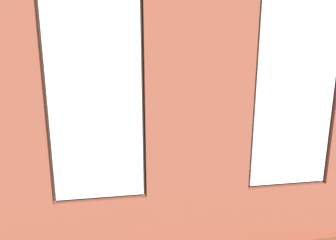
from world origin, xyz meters
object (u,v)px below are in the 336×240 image
couch_by_window (121,200)px  potted_plant_between_couches (223,176)px  cup_ceramic (161,134)px  media_console (23,155)px  candle_jar (177,137)px  potted_plant_by_left_couch (237,133)px  table_plant_small (189,129)px  potted_plant_near_tv (43,156)px  potted_plant_mid_room_small (201,130)px  remote_gray (171,137)px  remote_black (149,140)px  coffee_table (171,140)px  potted_plant_foreground_right (58,112)px  couch_left (286,152)px  potted_plant_corner_near_left (237,98)px  tv_flatscreen (19,118)px

couch_by_window → potted_plant_between_couches: size_ratio=1.70×
cup_ceramic → media_console: bearing=6.9°
candle_jar → potted_plant_by_left_couch: bearing=-159.0°
table_plant_small → media_console: size_ratio=0.24×
cup_ceramic → potted_plant_between_couches: (-0.51, 2.36, 0.07)m
potted_plant_near_tv → potted_plant_mid_room_small: bearing=-149.5°
remote_gray → potted_plant_near_tv: (2.20, 1.11, 0.14)m
candle_jar → remote_black: bearing=0.0°
coffee_table → potted_plant_near_tv: bearing=26.8°
potted_plant_near_tv → coffee_table: bearing=-153.2°
media_console → candle_jar: bearing=-178.1°
remote_gray → potted_plant_foreground_right: 3.09m
remote_black → couch_left: bearing=-176.8°
couch_by_window → potted_plant_by_left_couch: (-2.61, -2.75, -0.02)m
potted_plant_corner_near_left → tv_flatscreen: bearing=23.8°
remote_black → potted_plant_corner_near_left: size_ratio=0.12×
media_console → potted_plant_mid_room_small: 3.65m
couch_by_window → tv_flatscreen: tv_flatscreen is taller
coffee_table → potted_plant_corner_near_left: (-2.12, -1.93, 0.44)m
remote_gray → media_console: 2.76m
media_console → potted_plant_between_couches: size_ratio=0.83×
potted_plant_corner_near_left → potted_plant_mid_room_small: 1.89m
candle_jar → potted_plant_near_tv: potted_plant_near_tv is taller
potted_plant_near_tv → table_plant_small: bearing=-154.3°
candle_jar → potted_plant_near_tv: (2.31, 0.99, 0.10)m
couch_by_window → potted_plant_between_couches: (-1.37, -0.05, 0.21)m
table_plant_small → tv_flatscreen: tv_flatscreen is taller
coffee_table → potted_plant_between_couches: bearing=98.2°
couch_left → potted_plant_mid_room_small: 1.98m
couch_left → potted_plant_mid_room_small: (1.17, -1.60, 0.03)m
potted_plant_corner_near_left → candle_jar: bearing=45.6°
couch_by_window → table_plant_small: couch_by_window is taller
tv_flatscreen → potted_plant_by_left_couch: 4.41m
cup_ceramic → potted_plant_between_couches: bearing=102.1°
coffee_table → potted_plant_corner_near_left: potted_plant_corner_near_left is taller
potted_plant_between_couches → potted_plant_foreground_right: bearing=-56.2°
candle_jar → media_console: 2.86m
coffee_table → remote_black: (0.44, 0.12, 0.06)m
remote_black → tv_flatscreen: (2.31, 0.09, 0.55)m
couch_left → remote_black: (2.40, -0.83, 0.09)m
remote_black → potted_plant_near_tv: potted_plant_near_tv is taller
couch_left → candle_jar: size_ratio=20.55×
potted_plant_near_tv → candle_jar: bearing=-156.8°
potted_plant_mid_room_small → couch_left: bearing=126.1°
couch_by_window → coffee_table: couch_by_window is taller
couch_by_window → potted_plant_near_tv: (1.16, -1.20, 0.23)m
couch_left → potted_plant_foreground_right: 5.25m
potted_plant_corner_near_left → potted_plant_mid_room_small: (1.32, 1.28, -0.44)m
coffee_table → potted_plant_foreground_right: potted_plant_foreground_right is taller
couch_by_window → media_console: bearing=-51.0°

